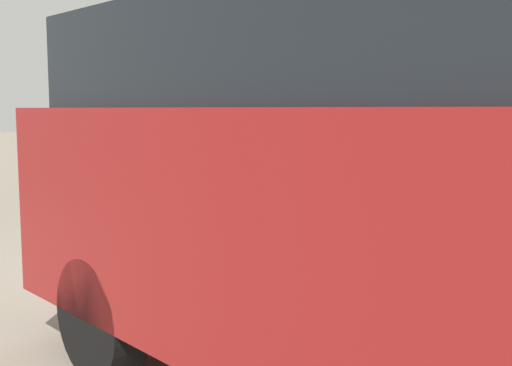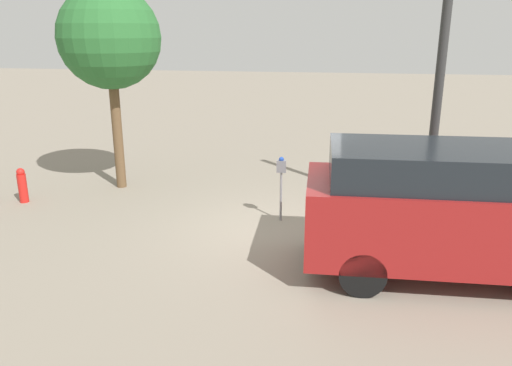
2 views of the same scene
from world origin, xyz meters
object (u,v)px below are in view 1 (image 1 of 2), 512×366
Objects in this scene: parking_meter_near at (285,162)px; fire_hydrant at (66,174)px; parking_meter_far at (41,143)px; parked_van at (390,191)px.

parking_meter_near is 6.30m from fire_hydrant.
parking_meter_far is 0.27× the size of parked_van.
parked_van is 9.61m from fire_hydrant.
fire_hydrant is at bearing 15.03° from parking_meter_far.
parked_van is at bearing -37.23° from parking_meter_near.
parking_meter_far reaches higher than fire_hydrant.
parked_van reaches higher than fire_hydrant.
parked_van is (9.95, -1.98, 0.22)m from parking_meter_far.
fire_hydrant is at bearing 164.59° from parked_van.
parking_meter_near reaches higher than parking_meter_far.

